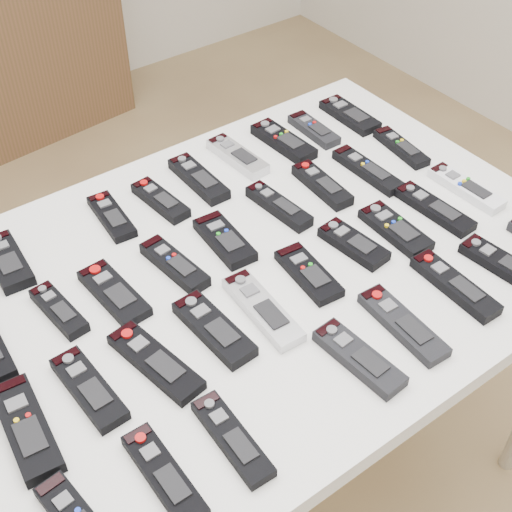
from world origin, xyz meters
TOP-DOWN VIEW (x-y plane):
  - ground at (0.00, 0.00)m, footprint 4.00×4.00m
  - table at (0.10, -0.15)m, footprint 1.25×0.88m
  - remote_1 at (-0.29, 0.13)m, footprint 0.07×0.16m
  - remote_2 at (-0.06, 0.14)m, footprint 0.06×0.16m
  - remote_3 at (0.05, 0.12)m, footprint 0.06×0.16m
  - remote_4 at (0.16, 0.13)m, footprint 0.05×0.18m
  - remote_5 at (0.27, 0.15)m, footprint 0.06×0.17m
  - remote_6 at (0.40, 0.14)m, footprint 0.07×0.18m
  - remote_7 at (0.49, 0.14)m, footprint 0.05×0.15m
  - remote_8 at (0.60, 0.13)m, footprint 0.06×0.17m
  - remote_10 at (-0.26, -0.04)m, footprint 0.05×0.15m
  - remote_11 at (-0.16, -0.07)m, footprint 0.07×0.17m
  - remote_12 at (-0.03, -0.07)m, footprint 0.06×0.17m
  - remote_13 at (0.09, -0.07)m, footprint 0.07×0.16m
  - remote_14 at (0.24, -0.05)m, footprint 0.06×0.17m
  - remote_15 at (0.36, -0.04)m, footprint 0.06×0.17m
  - remote_16 at (0.48, -0.06)m, footprint 0.05×0.19m
  - remote_17 at (0.60, -0.04)m, footprint 0.06×0.16m
  - remote_18 at (-0.41, -0.24)m, footprint 0.08×0.20m
  - remote_19 at (-0.30, -0.23)m, footprint 0.06×0.17m
  - remote_20 at (-0.18, -0.25)m, footprint 0.09×0.20m
  - remote_21 at (-0.06, -0.25)m, footprint 0.07×0.18m
  - remote_22 at (0.04, -0.26)m, footprint 0.07×0.20m
  - remote_23 at (0.16, -0.24)m, footprint 0.07×0.16m
  - remote_24 at (0.29, -0.23)m, footprint 0.07×0.15m
  - remote_25 at (0.38, -0.24)m, footprint 0.06×0.16m
  - remote_26 at (0.50, -0.25)m, footprint 0.06×0.19m
  - remote_27 at (0.61, -0.24)m, footprint 0.05×0.18m
  - remote_29 at (-0.28, -0.44)m, footprint 0.05×0.18m
  - remote_30 at (-0.16, -0.45)m, footprint 0.05×0.17m
  - remote_31 at (0.10, -0.45)m, footprint 0.06×0.18m
  - remote_32 at (0.21, -0.44)m, footprint 0.06×0.19m
  - remote_33 at (0.36, -0.43)m, footprint 0.05×0.19m
  - remote_34 at (0.48, -0.44)m, footprint 0.07×0.18m

SIDE VIEW (x-z plane):
  - ground at x=0.00m, z-range 0.00..0.00m
  - table at x=0.10m, z-range 0.33..1.11m
  - remote_2 at x=-0.06m, z-range 0.78..0.80m
  - remote_17 at x=0.60m, z-range 0.78..0.80m
  - remote_23 at x=0.16m, z-range 0.78..0.80m
  - remote_8 at x=0.60m, z-range 0.78..0.80m
  - remote_7 at x=0.49m, z-range 0.78..0.80m
  - remote_11 at x=-0.16m, z-range 0.78..0.80m
  - remote_26 at x=0.50m, z-range 0.78..0.80m
  - remote_20 at x=-0.18m, z-range 0.78..0.80m
  - remote_22 at x=0.04m, z-range 0.78..0.80m
  - remote_25 at x=0.38m, z-range 0.78..0.80m
  - remote_30 at x=-0.16m, z-range 0.78..0.80m
  - remote_27 at x=0.61m, z-range 0.78..0.80m
  - remote_16 at x=0.48m, z-range 0.78..0.80m
  - remote_3 at x=0.05m, z-range 0.78..0.80m
  - remote_32 at x=0.21m, z-range 0.78..0.80m
  - remote_10 at x=-0.26m, z-range 0.78..0.80m
  - remote_19 at x=-0.30m, z-range 0.78..0.80m
  - remote_34 at x=0.48m, z-range 0.78..0.80m
  - remote_13 at x=0.09m, z-range 0.78..0.80m
  - remote_29 at x=-0.28m, z-range 0.78..0.80m
  - remote_24 at x=0.29m, z-range 0.78..0.80m
  - remote_4 at x=0.16m, z-range 0.78..0.80m
  - remote_1 at x=-0.29m, z-range 0.78..0.80m
  - remote_6 at x=0.40m, z-range 0.78..0.80m
  - remote_5 at x=0.27m, z-range 0.78..0.80m
  - remote_33 at x=0.36m, z-range 0.78..0.80m
  - remote_31 at x=0.10m, z-range 0.78..0.80m
  - remote_15 at x=0.36m, z-range 0.78..0.80m
  - remote_21 at x=-0.06m, z-range 0.78..0.80m
  - remote_12 at x=-0.03m, z-range 0.78..0.80m
  - remote_14 at x=0.24m, z-range 0.78..0.80m
  - remote_18 at x=-0.41m, z-range 0.78..0.80m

